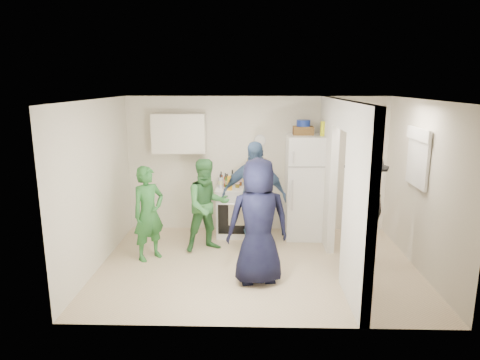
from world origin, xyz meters
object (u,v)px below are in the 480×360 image
(blue_bowl, at_px, (303,123))
(person_denim, at_px, (254,197))
(yellow_cup_stack_top, at_px, (323,129))
(person_nook, at_px, (364,210))
(person_green_left, at_px, (149,213))
(stove, at_px, (237,211))
(wicker_basket, at_px, (303,131))
(fridge, at_px, (307,187))
(person_navy, at_px, (258,222))
(person_green_center, at_px, (207,205))

(blue_bowl, distance_m, person_denim, 1.60)
(blue_bowl, distance_m, yellow_cup_stack_top, 0.36)
(person_nook, bearing_deg, person_green_left, -92.16)
(stove, relative_size, wicker_basket, 2.57)
(blue_bowl, relative_size, yellow_cup_stack_top, 0.96)
(fridge, xyz_separation_m, wicker_basket, (-0.10, 0.05, 1.00))
(wicker_basket, height_order, person_nook, wicker_basket)
(wicker_basket, xyz_separation_m, person_navy, (-0.80, -1.93, -1.03))
(person_green_left, xyz_separation_m, person_navy, (1.70, -0.77, 0.14))
(person_denim, bearing_deg, stove, 123.30)
(yellow_cup_stack_top, bearing_deg, person_denim, -153.92)
(blue_bowl, bearing_deg, person_denim, -139.74)
(person_green_left, height_order, person_navy, person_navy)
(stove, relative_size, fridge, 0.49)
(person_green_center, distance_m, person_nook, 2.47)
(fridge, xyz_separation_m, person_nook, (0.68, -1.27, -0.04))
(yellow_cup_stack_top, bearing_deg, person_navy, -122.27)
(fridge, xyz_separation_m, blue_bowl, (-0.10, 0.05, 1.13))
(fridge, relative_size, person_navy, 1.04)
(person_green_left, bearing_deg, blue_bowl, -21.15)
(blue_bowl, bearing_deg, yellow_cup_stack_top, -25.11)
(person_denim, bearing_deg, person_green_left, -154.89)
(blue_bowl, distance_m, person_green_center, 2.20)
(person_green_left, distance_m, person_green_center, 0.96)
(stove, bearing_deg, wicker_basket, 0.99)
(yellow_cup_stack_top, xyz_separation_m, person_navy, (-1.12, -1.78, -1.08))
(wicker_basket, bearing_deg, blue_bowl, 0.00)
(stove, distance_m, person_navy, 1.99)
(person_navy, bearing_deg, yellow_cup_stack_top, -132.69)
(person_green_center, relative_size, person_nook, 0.87)
(fridge, height_order, person_green_left, fridge)
(stove, bearing_deg, yellow_cup_stack_top, -5.03)
(yellow_cup_stack_top, distance_m, person_green_left, 3.23)
(person_green_left, distance_m, person_navy, 1.87)
(person_nook, bearing_deg, stove, -123.19)
(yellow_cup_stack_top, bearing_deg, person_green_left, -160.33)
(wicker_basket, height_order, person_green_center, wicker_basket)
(person_navy, bearing_deg, person_green_center, -65.23)
(stove, relative_size, person_green_center, 0.58)
(person_green_left, height_order, person_green_center, person_green_center)
(stove, bearing_deg, person_navy, -79.52)
(fridge, xyz_separation_m, person_green_center, (-1.72, -0.72, -0.15))
(fridge, xyz_separation_m, person_denim, (-0.96, -0.68, -0.01))
(blue_bowl, bearing_deg, wicker_basket, 0.00)
(wicker_basket, height_order, yellow_cup_stack_top, yellow_cup_stack_top)
(person_green_center, bearing_deg, person_nook, -36.60)
(person_green_center, bearing_deg, wicker_basket, 1.71)
(person_green_center, bearing_deg, person_green_left, -179.83)
(stove, relative_size, person_nook, 0.51)
(stove, xyz_separation_m, person_green_left, (-1.34, -1.14, 0.30))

